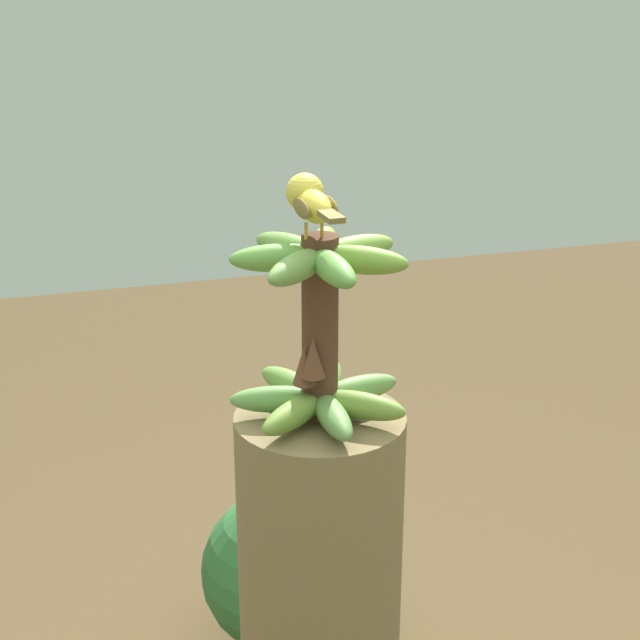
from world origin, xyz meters
name	(u,v)px	position (x,y,z in m)	size (l,w,h in m)	color
banana_bunch	(320,330)	(0.00, 0.00, 1.25)	(0.27, 0.28, 0.29)	#4C2D1E
perched_bird	(310,200)	(-0.01, -0.01, 1.45)	(0.19, 0.06, 0.08)	#C68933
tropical_shrub	(283,570)	(-0.81, 0.14, 0.26)	(0.43, 0.43, 0.47)	brown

